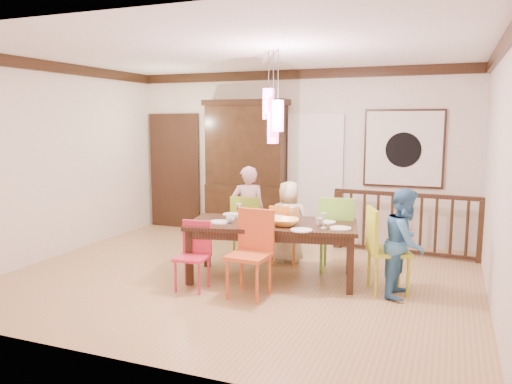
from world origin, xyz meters
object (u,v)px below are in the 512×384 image
(balustrade, at_px, (406,223))
(person_far_mid, at_px, (289,222))
(chair_far_left, at_px, (249,223))
(chair_end_right, at_px, (389,244))
(person_end_right, at_px, (405,243))
(dining_table, at_px, (273,229))
(china_hutch, at_px, (246,168))
(person_far_left, at_px, (248,212))

(balustrade, xyz_separation_m, person_far_mid, (-1.55, -1.03, 0.09))
(chair_far_left, bearing_deg, balustrade, -154.70)
(chair_end_right, relative_size, person_end_right, 0.80)
(dining_table, bearing_deg, person_end_right, -11.84)
(chair_end_right, height_order, china_hutch, china_hutch)
(balustrade, height_order, person_end_right, person_end_right)
(person_far_mid, height_order, person_end_right, person_end_right)
(chair_far_left, bearing_deg, chair_end_right, 158.91)
(chair_end_right, distance_m, balustrade, 1.83)
(person_far_left, bearing_deg, person_far_mid, 156.31)
(balustrade, bearing_deg, person_far_left, -150.49)
(chair_end_right, xyz_separation_m, person_end_right, (0.19, -0.07, 0.05))
(chair_end_right, xyz_separation_m, person_far_mid, (-1.51, 0.80, 0.01))
(china_hutch, bearing_deg, chair_end_right, -38.32)
(dining_table, distance_m, balustrade, 2.41)
(balustrade, bearing_deg, chair_far_left, -148.75)
(chair_end_right, xyz_separation_m, person_far_left, (-2.13, 0.77, 0.11))
(china_hutch, bearing_deg, person_end_right, -37.42)
(dining_table, distance_m, chair_far_left, 1.01)
(balustrade, relative_size, person_far_left, 1.63)
(chair_far_left, relative_size, china_hutch, 0.40)
(chair_far_left, height_order, chair_end_right, chair_end_right)
(chair_end_right, relative_size, china_hutch, 0.42)
(china_hutch, distance_m, balustrade, 2.90)
(chair_end_right, bearing_deg, person_far_left, 48.57)
(chair_end_right, bearing_deg, person_end_right, -132.96)
(chair_far_left, distance_m, person_end_right, 2.40)
(china_hutch, distance_m, person_end_right, 3.73)
(balustrade, distance_m, person_end_right, 1.91)
(china_hutch, xyz_separation_m, person_far_left, (0.61, -1.40, -0.51))
(dining_table, distance_m, chair_end_right, 1.45)
(chair_end_right, height_order, person_far_mid, person_far_mid)
(chair_far_left, height_order, person_end_right, person_end_right)
(china_hutch, xyz_separation_m, balustrade, (2.79, -0.35, -0.71))
(person_end_right, bearing_deg, balustrade, 11.37)
(chair_far_left, distance_m, balustrade, 2.41)
(china_hutch, relative_size, person_far_mid, 2.02)
(chair_far_left, height_order, china_hutch, china_hutch)
(balustrade, height_order, person_far_left, person_far_left)
(china_hutch, bearing_deg, person_far_mid, -47.98)
(china_hutch, height_order, person_far_mid, china_hutch)
(china_hutch, bearing_deg, person_far_left, -66.38)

